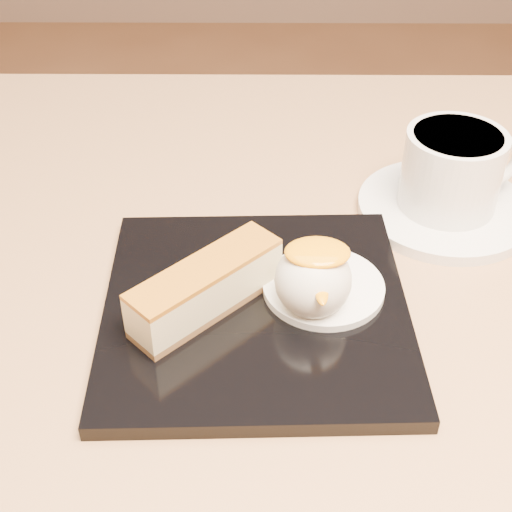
{
  "coord_description": "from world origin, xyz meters",
  "views": [
    {
      "loc": [
        -0.03,
        -0.4,
        1.08
      ],
      "look_at": [
        -0.03,
        0.0,
        0.76
      ],
      "focal_mm": 50.0,
      "sensor_mm": 36.0,
      "label": 1
    }
  ],
  "objects_px": {
    "table": "(293,428)",
    "ice_cream_scoop": "(313,280)",
    "cheesecake": "(206,287)",
    "coffee_cup": "(454,169)",
    "dessert_plate": "(256,309)",
    "saucer": "(444,208)"
  },
  "relations": [
    {
      "from": "saucer",
      "to": "cheesecake",
      "type": "bearing_deg",
      "value": -145.47
    },
    {
      "from": "cheesecake",
      "to": "ice_cream_scoop",
      "type": "xyz_separation_m",
      "value": [
        0.08,
        -0.0,
        0.01
      ]
    },
    {
      "from": "coffee_cup",
      "to": "cheesecake",
      "type": "bearing_deg",
      "value": -164.37
    },
    {
      "from": "ice_cream_scoop",
      "to": "coffee_cup",
      "type": "bearing_deg",
      "value": 47.51
    },
    {
      "from": "dessert_plate",
      "to": "coffee_cup",
      "type": "distance_m",
      "value": 0.22
    },
    {
      "from": "table",
      "to": "coffee_cup",
      "type": "height_order",
      "value": "coffee_cup"
    },
    {
      "from": "table",
      "to": "cheesecake",
      "type": "xyz_separation_m",
      "value": [
        -0.07,
        -0.02,
        0.19
      ]
    },
    {
      "from": "table",
      "to": "coffee_cup",
      "type": "bearing_deg",
      "value": 40.81
    },
    {
      "from": "ice_cream_scoop",
      "to": "table",
      "type": "bearing_deg",
      "value": 105.93
    },
    {
      "from": "table",
      "to": "ice_cream_scoop",
      "type": "height_order",
      "value": "ice_cream_scoop"
    },
    {
      "from": "dessert_plate",
      "to": "table",
      "type": "bearing_deg",
      "value": 28.44
    },
    {
      "from": "table",
      "to": "coffee_cup",
      "type": "xyz_separation_m",
      "value": [
        0.13,
        0.11,
        0.2
      ]
    },
    {
      "from": "table",
      "to": "cheesecake",
      "type": "distance_m",
      "value": 0.2
    },
    {
      "from": "saucer",
      "to": "ice_cream_scoop",
      "type": "bearing_deg",
      "value": -132.17
    },
    {
      "from": "dessert_plate",
      "to": "cheesecake",
      "type": "xyz_separation_m",
      "value": [
        -0.04,
        -0.01,
        0.03
      ]
    },
    {
      "from": "dessert_plate",
      "to": "saucer",
      "type": "relative_size",
      "value": 1.47
    },
    {
      "from": "dessert_plate",
      "to": "coffee_cup",
      "type": "bearing_deg",
      "value": 38.62
    },
    {
      "from": "dessert_plate",
      "to": "ice_cream_scoop",
      "type": "relative_size",
      "value": 4.05
    },
    {
      "from": "dessert_plate",
      "to": "saucer",
      "type": "height_order",
      "value": "dessert_plate"
    },
    {
      "from": "cheesecake",
      "to": "coffee_cup",
      "type": "bearing_deg",
      "value": -10.12
    },
    {
      "from": "saucer",
      "to": "coffee_cup",
      "type": "bearing_deg",
      "value": 18.76
    },
    {
      "from": "table",
      "to": "coffee_cup",
      "type": "distance_m",
      "value": 0.27
    }
  ]
}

